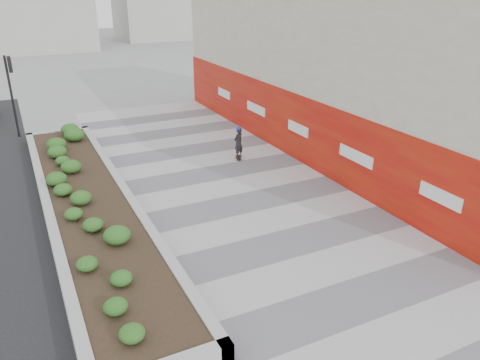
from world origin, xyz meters
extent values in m
plane|color=gray|center=(0.00, 0.00, 0.00)|extent=(160.00, 160.00, 0.00)
cube|color=#A8A8AD|center=(0.00, 3.00, 0.01)|extent=(8.00, 36.00, 0.01)
cube|color=#BBB1A0|center=(7.00, 9.00, 4.00)|extent=(6.00, 24.00, 8.00)
cube|color=#B42D0D|center=(4.02, 9.00, 1.50)|extent=(0.12, 24.00, 3.00)
cube|color=#9E9EA0|center=(-5.50, 15.85, 0.28)|extent=(3.00, 0.30, 0.55)
cube|color=#9E9EA0|center=(-6.85, 7.00, 0.28)|extent=(0.30, 18.00, 0.55)
cube|color=#9E9EA0|center=(-4.15, 7.00, 0.28)|extent=(0.30, 18.00, 0.55)
cube|color=#2D2116|center=(-5.50, 7.00, 0.25)|extent=(2.40, 17.40, 0.50)
cylinder|color=black|center=(-7.30, 17.50, 2.10)|extent=(0.12, 0.12, 4.20)
cube|color=black|center=(-7.12, 17.50, 3.75)|extent=(0.18, 0.28, 0.80)
cylinder|color=#595654|center=(0.50, 3.00, 0.00)|extent=(0.44, 0.44, 0.01)
cube|color=black|center=(1.62, 9.33, 0.07)|extent=(0.47, 0.74, 0.02)
imported|color=#242529|center=(1.62, 9.33, 0.78)|extent=(0.61, 0.52, 1.42)
sphere|color=#1B32EA|center=(1.62, 9.33, 1.45)|extent=(0.23, 0.23, 0.23)
camera|label=1|loc=(-7.27, -8.91, 7.53)|focal=35.00mm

